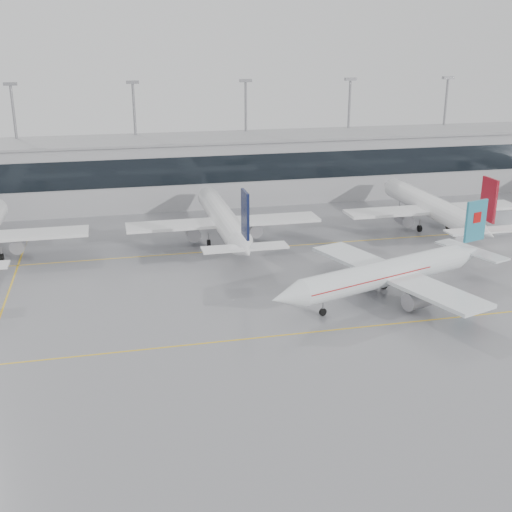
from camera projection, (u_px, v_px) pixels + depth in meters
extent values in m
plane|color=gray|center=(282.00, 335.00, 68.38)|extent=(320.00, 320.00, 0.00)
cube|color=yellow|center=(282.00, 335.00, 68.38)|extent=(120.00, 0.25, 0.01)
cube|color=yellow|center=(229.00, 250.00, 96.05)|extent=(120.00, 0.25, 0.01)
cube|color=yellow|center=(3.00, 307.00, 75.74)|extent=(0.25, 60.00, 0.01)
cube|color=#9B9C9F|center=(197.00, 171.00, 123.66)|extent=(180.00, 15.00, 12.00)
cube|color=black|center=(203.00, 170.00, 116.21)|extent=(180.00, 0.20, 5.00)
cube|color=gray|center=(196.00, 138.00, 121.67)|extent=(182.00, 16.00, 0.40)
cylinder|color=gray|center=(17.00, 146.00, 120.47)|extent=(0.50, 0.50, 22.00)
cube|color=gray|center=(10.00, 84.00, 116.85)|extent=(2.40, 1.00, 0.60)
cylinder|color=gray|center=(136.00, 142.00, 125.22)|extent=(0.50, 0.50, 22.00)
cube|color=gray|center=(132.00, 82.00, 121.60)|extent=(2.40, 1.00, 0.60)
cylinder|color=gray|center=(246.00, 138.00, 129.97)|extent=(0.50, 0.50, 22.00)
cube|color=gray|center=(246.00, 81.00, 126.35)|extent=(2.40, 1.00, 0.60)
cylinder|color=gray|center=(348.00, 135.00, 134.72)|extent=(0.50, 0.50, 22.00)
cube|color=gray|center=(351.00, 79.00, 131.11)|extent=(2.40, 1.00, 0.60)
cylinder|color=gray|center=(443.00, 131.00, 139.47)|extent=(0.50, 0.50, 22.00)
cube|color=gray|center=(448.00, 78.00, 135.86)|extent=(2.40, 1.00, 0.60)
cylinder|color=white|center=(385.00, 273.00, 76.74)|extent=(24.04, 10.70, 3.18)
cone|color=white|center=(287.00, 297.00, 69.72)|extent=(4.80, 4.29, 3.18)
cone|color=white|center=(470.00, 253.00, 84.17)|extent=(6.32, 4.79, 3.18)
cube|color=white|center=(394.00, 274.00, 77.62)|extent=(13.07, 26.53, 0.45)
cube|color=white|center=(471.00, 250.00, 84.17)|extent=(5.86, 10.48, 0.25)
cube|color=teal|center=(476.00, 221.00, 82.99)|extent=(3.53, 1.47, 5.43)
cylinder|color=#94939A|center=(419.00, 300.00, 73.98)|extent=(4.08, 3.13, 2.10)
cylinder|color=#94939A|center=(364.00, 275.00, 81.72)|extent=(4.08, 3.13, 2.10)
cylinder|color=gray|center=(323.00, 307.00, 72.93)|extent=(0.20, 0.20, 1.33)
cylinder|color=black|center=(323.00, 312.00, 73.14)|extent=(0.95, 0.57, 0.90)
cylinder|color=gray|center=(414.00, 293.00, 76.58)|extent=(0.24, 0.24, 1.33)
cylinder|color=black|center=(414.00, 298.00, 76.79)|extent=(1.19, 0.77, 1.10)
cylinder|color=gray|center=(384.00, 280.00, 80.77)|extent=(0.24, 0.24, 1.33)
cylinder|color=black|center=(384.00, 285.00, 80.99)|extent=(1.19, 0.77, 1.10)
cube|color=#B70F0F|center=(476.00, 217.00, 82.83)|extent=(1.47, 0.87, 1.40)
cube|color=#B70F0F|center=(366.00, 276.00, 75.19)|extent=(18.09, 8.75, 0.12)
cylinder|color=#94939A|center=(18.00, 244.00, 92.62)|extent=(2.10, 3.60, 2.10)
cylinder|color=gray|center=(1.00, 252.00, 90.94)|extent=(0.24, 0.24, 1.56)
cylinder|color=black|center=(2.00, 257.00, 91.19)|extent=(0.45, 1.10, 1.10)
cylinder|color=white|center=(222.00, 217.00, 99.45)|extent=(3.59, 27.36, 3.59)
cone|color=white|center=(206.00, 195.00, 113.92)|extent=(3.59, 4.00, 3.59)
cone|color=white|center=(245.00, 249.00, 84.25)|extent=(3.59, 5.60, 3.59)
cube|color=white|center=(224.00, 222.00, 98.20)|extent=(29.64, 5.00, 0.45)
cube|color=white|center=(245.00, 247.00, 83.97)|extent=(11.40, 2.80, 0.25)
cube|color=#0F1638|center=(245.00, 214.00, 82.33)|extent=(0.35, 3.60, 6.12)
cylinder|color=#94939A|center=(193.00, 233.00, 98.10)|extent=(2.10, 3.60, 2.10)
cylinder|color=#94939A|center=(254.00, 229.00, 100.17)|extent=(2.10, 3.60, 2.10)
cylinder|color=gray|center=(211.00, 216.00, 110.13)|extent=(0.20, 0.20, 1.56)
cylinder|color=black|center=(211.00, 220.00, 110.38)|extent=(0.30, 0.90, 0.90)
cylinder|color=gray|center=(209.00, 238.00, 97.38)|extent=(0.24, 0.24, 1.56)
cylinder|color=black|center=(209.00, 243.00, 97.62)|extent=(0.45, 1.10, 1.10)
cylinder|color=gray|center=(242.00, 236.00, 98.50)|extent=(0.24, 0.24, 1.56)
cylinder|color=black|center=(242.00, 241.00, 98.75)|extent=(0.45, 1.10, 1.10)
cylinder|color=white|center=(428.00, 205.00, 107.01)|extent=(3.59, 27.36, 3.59)
cone|color=white|center=(389.00, 185.00, 121.48)|extent=(3.59, 4.00, 3.59)
cone|color=white|center=(483.00, 232.00, 91.81)|extent=(3.59, 5.60, 3.59)
cube|color=white|center=(433.00, 209.00, 105.75)|extent=(29.64, 5.00, 0.45)
cube|color=white|center=(484.00, 230.00, 91.53)|extent=(11.40, 2.80, 0.25)
cube|color=maroon|center=(489.00, 200.00, 89.88)|extent=(0.35, 3.60, 6.12)
cylinder|color=#94939A|center=(404.00, 219.00, 105.66)|extent=(2.10, 3.60, 2.10)
cylinder|color=#94939A|center=(456.00, 216.00, 107.73)|extent=(2.10, 3.60, 2.10)
cylinder|color=gray|center=(400.00, 205.00, 117.69)|extent=(0.20, 0.20, 1.56)
cylinder|color=black|center=(399.00, 209.00, 117.93)|extent=(0.30, 0.90, 0.90)
cylinder|color=gray|center=(420.00, 224.00, 104.93)|extent=(0.24, 0.24, 1.56)
cylinder|color=black|center=(420.00, 228.00, 105.18)|extent=(0.45, 1.10, 1.10)
cylinder|color=gray|center=(449.00, 222.00, 106.06)|extent=(0.24, 0.24, 1.56)
cylinder|color=black|center=(448.00, 226.00, 106.30)|extent=(0.45, 1.10, 1.10)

